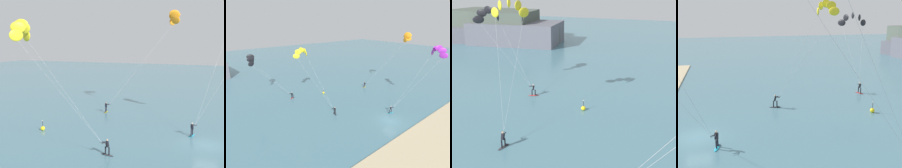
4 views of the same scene
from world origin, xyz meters
The scene contains 4 objects.
kitesurfer_mid_water centered at (-9.49, 16.40, 11.84)m, with size 5.43×9.70×13.53m.
kitesurfer_downwind centered at (-17.44, 24.84, 10.27)m, with size 9.92×5.20×11.89m.
marker_buoy centered at (-1.92, 20.15, 0.30)m, with size 0.56×0.56×1.38m.
distant_headland centered at (-34.93, 57.37, 3.31)m, with size 31.83×17.63×8.14m.
Camera 3 is at (7.20, -12.63, 15.03)m, focal length 47.71 mm.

